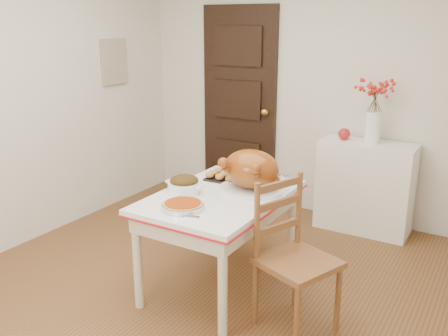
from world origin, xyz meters
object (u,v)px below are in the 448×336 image
Objects in this scene: kitchen_table at (220,241)px; turkey_platter at (251,171)px; sideboard at (365,187)px; pumpkin_pie at (183,205)px; chair_oak at (298,259)px.

turkey_platter is (0.16, 0.17, 0.51)m from kitchen_table.
pumpkin_pie is at bearing -109.02° from sideboard.
pumpkin_pie reaches higher than kitchen_table.
kitchen_table is 0.56m from turkey_platter.
chair_oak is 0.81m from pumpkin_pie.
pumpkin_pie is (-0.67, -1.94, 0.33)m from sideboard.
sideboard is at bearing 68.94° from kitchen_table.
chair_oak is at bearing 13.23° from pumpkin_pie.
turkey_platter reaches higher than sideboard.
kitchen_table is at bearing 80.28° from pumpkin_pie.
sideboard is 1.76× the size of turkey_platter.
chair_oak is (0.07, -1.77, 0.06)m from sideboard.
kitchen_table is 0.54m from pumpkin_pie.
pumpkin_pie is at bearing -99.72° from kitchen_table.
chair_oak reaches higher than pumpkin_pie.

